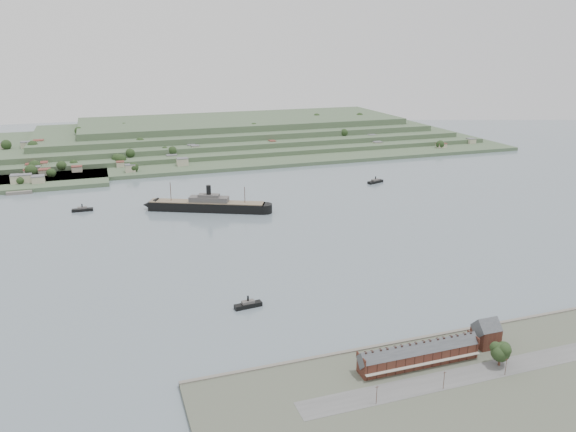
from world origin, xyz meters
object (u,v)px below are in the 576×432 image
object	(u,v)px
fig_tree	(502,352)
gabled_building	(486,333)
steamship	(204,205)
terrace_row	(419,354)
tugboat	(248,305)

from	to	relation	value
fig_tree	gabled_building	bearing A→B (deg)	73.99
steamship	fig_tree	size ratio (longest dim) A/B	9.14
terrace_row	fig_tree	xyz separation A→B (m)	(32.81, -12.31, 2.03)
gabled_building	terrace_row	bearing A→B (deg)	-173.88
gabled_building	fig_tree	world-z (taller)	gabled_building
gabled_building	tugboat	bearing A→B (deg)	140.43
steamship	fig_tree	distance (m)	285.93
terrace_row	fig_tree	world-z (taller)	fig_tree
gabled_building	steamship	size ratio (longest dim) A/B	0.14
terrace_row	steamship	xyz separation A→B (m)	(-43.52, 263.22, -1.98)
steamship	fig_tree	bearing A→B (deg)	-74.51
gabled_building	steamship	world-z (taller)	steamship
tugboat	terrace_row	bearing A→B (deg)	-55.75
gabled_building	steamship	distance (m)	271.58
gabled_building	tugboat	distance (m)	119.52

